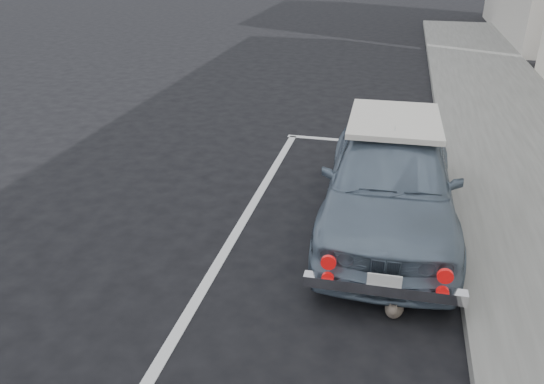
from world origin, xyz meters
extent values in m
cube|color=silver|center=(0.50, 6.50, 0.00)|extent=(3.00, 0.12, 0.01)
cube|color=silver|center=(-0.90, 3.00, 0.00)|extent=(0.12, 7.00, 0.01)
imported|color=slate|center=(0.96, 3.42, 0.70)|extent=(1.72, 4.12, 1.39)
cube|color=silver|center=(0.95, 3.82, 1.32)|extent=(1.18, 1.58, 0.07)
cube|color=silver|center=(1.00, 1.42, 0.38)|extent=(1.56, 0.15, 0.12)
cube|color=white|center=(1.00, 1.38, 0.48)|extent=(0.33, 0.03, 0.17)
cylinder|color=red|center=(0.46, 1.38, 0.62)|extent=(0.15, 0.04, 0.15)
cylinder|color=red|center=(1.54, 1.40, 0.62)|extent=(0.15, 0.04, 0.15)
cylinder|color=red|center=(0.46, 1.38, 0.44)|extent=(0.12, 0.04, 0.12)
cylinder|color=red|center=(1.54, 1.40, 0.44)|extent=(0.12, 0.04, 0.12)
ellipsoid|color=#776B5A|center=(1.13, 1.53, 0.09)|extent=(0.22, 0.31, 0.18)
sphere|color=#776B5A|center=(1.11, 1.40, 0.15)|extent=(0.11, 0.11, 0.11)
cone|color=#776B5A|center=(1.08, 1.41, 0.21)|extent=(0.04, 0.04, 0.04)
cone|color=#776B5A|center=(1.14, 1.40, 0.21)|extent=(0.04, 0.04, 0.04)
cylinder|color=#776B5A|center=(1.19, 1.67, 0.03)|extent=(0.07, 0.19, 0.03)
camera|label=1|loc=(0.92, -2.93, 3.46)|focal=35.00mm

